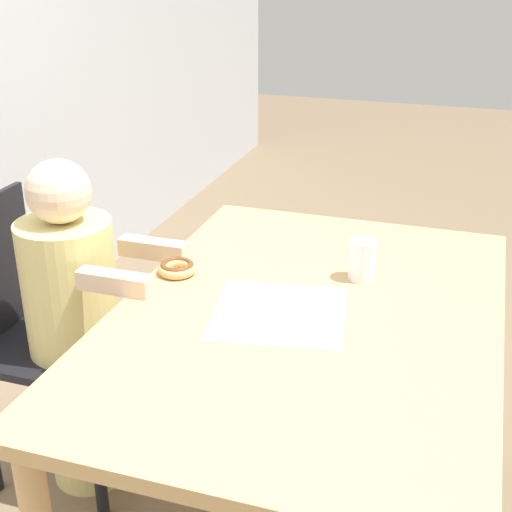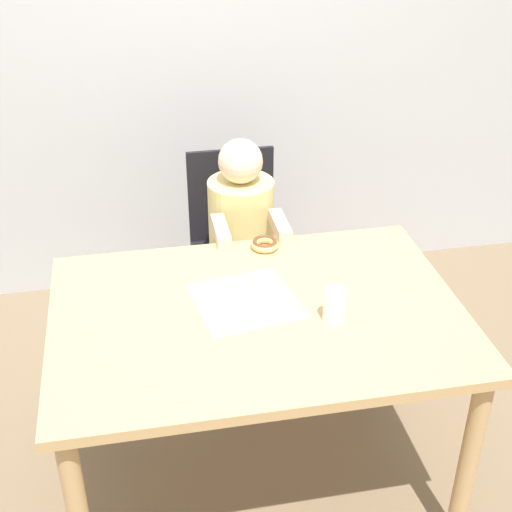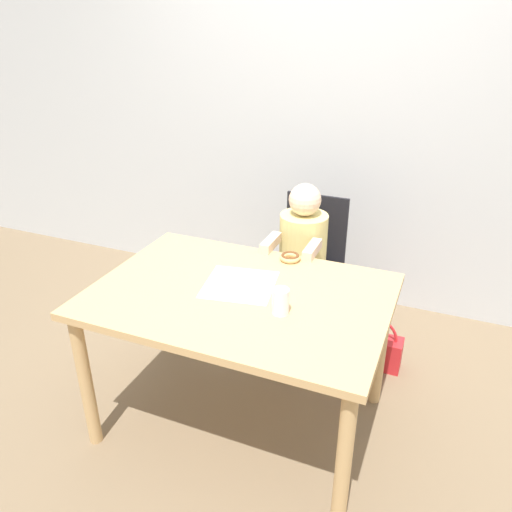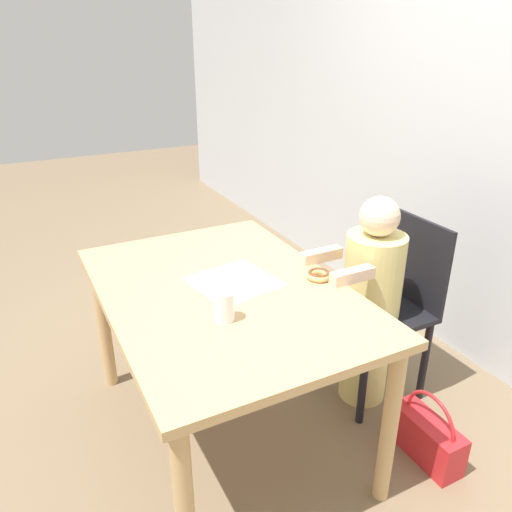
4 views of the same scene
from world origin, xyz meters
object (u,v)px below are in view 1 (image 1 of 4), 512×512
handbag (154,371)px  cup (362,260)px  child_figure (76,333)px  chair (42,341)px  donut (177,268)px

handbag → cup: cup is taller
child_figure → handbag: child_figure is taller
chair → donut: (0.03, -0.44, 0.29)m
donut → child_figure: bearing=95.8°
handbag → child_figure: bearing=179.0°
donut → cup: 0.49m
donut → chair: bearing=94.2°
handbag → cup: 1.08m
cup → donut: bearing=104.3°
chair → donut: size_ratio=8.61×
donut → handbag: 0.83m
child_figure → cup: child_figure is taller
chair → cup: bearing=-80.5°
donut → cup: bearing=-75.7°
chair → child_figure: bearing=-90.0°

